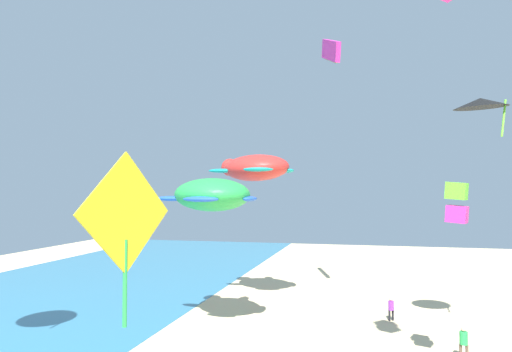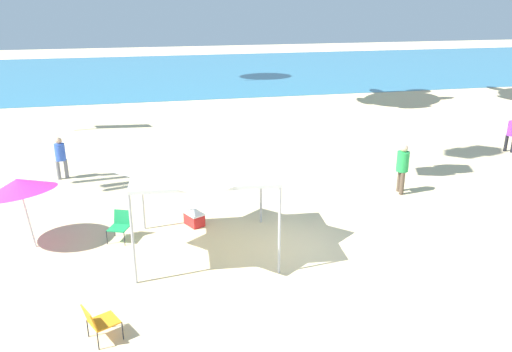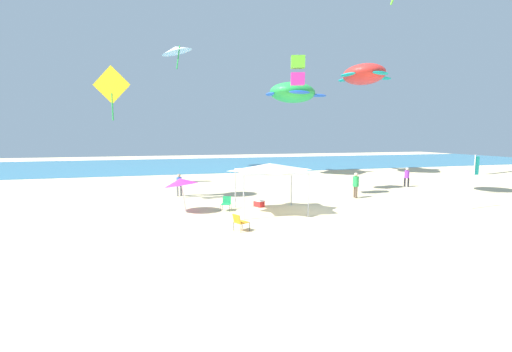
# 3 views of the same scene
# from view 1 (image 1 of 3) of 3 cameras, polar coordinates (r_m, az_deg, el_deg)

# --- Properties ---
(person_kite_handler) EXTENTS (0.42, 0.47, 1.78)m
(person_kite_handler) POSITION_cam_1_polar(r_m,az_deg,el_deg) (29.65, 23.79, -17.69)
(person_kite_handler) COLOR brown
(person_kite_handler) RESTS_ON ground
(person_near_umbrella) EXTENTS (0.39, 0.39, 1.64)m
(person_near_umbrella) POSITION_cam_1_polar(r_m,az_deg,el_deg) (36.21, 16.00, -14.97)
(person_near_umbrella) COLOR black
(person_near_umbrella) RESTS_ON ground
(kite_turtle_red) EXTENTS (7.63, 7.65, 2.43)m
(kite_turtle_red) POSITION_cam_1_polar(r_m,az_deg,el_deg) (38.74, -0.15, 0.98)
(kite_turtle_red) COLOR red
(kite_box_lime) EXTENTS (1.17, 1.20, 1.97)m
(kite_box_lime) POSITION_cam_1_polar(r_m,az_deg,el_deg) (24.31, 23.09, -2.96)
(kite_box_lime) COLOR #66D82D
(kite_diamond_yellow) EXTENTS (3.09, 1.05, 4.61)m
(kite_diamond_yellow) POSITION_cam_1_polar(r_m,az_deg,el_deg) (12.97, -15.48, -5.03)
(kite_diamond_yellow) COLOR yellow
(kite_parafoil_magenta) EXTENTS (5.26, 1.94, 3.22)m
(kite_parafoil_magenta) POSITION_cam_1_polar(r_m,az_deg,el_deg) (39.34, 9.03, 14.72)
(kite_parafoil_magenta) COLOR #E02D9E
(kite_turtle_green) EXTENTS (7.69, 7.70, 2.20)m
(kite_turtle_green) POSITION_cam_1_polar(r_m,az_deg,el_deg) (31.17, -5.47, -2.27)
(kite_turtle_green) COLOR green
(kite_delta_black) EXTENTS (4.23, 4.22, 2.50)m
(kite_delta_black) POSITION_cam_1_polar(r_m,az_deg,el_deg) (30.76, 25.49, 7.97)
(kite_delta_black) COLOR black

